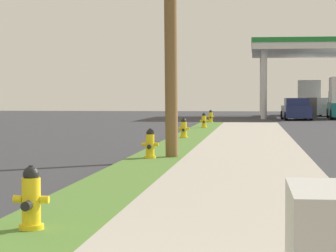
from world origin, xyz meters
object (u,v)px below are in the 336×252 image
(car_silver_by_far_pump, at_px, (322,108))
(truck_tan_at_forecourt, at_px, (309,99))
(fire_hydrant_second, at_px, (150,145))
(fire_hydrant_nearest, at_px, (31,201))
(fire_hydrant_fifth, at_px, (211,117))
(fire_hydrant_fourth, at_px, (204,121))
(fire_hydrant_third, at_px, (184,129))
(car_navy_by_near_pump, at_px, (296,110))

(car_silver_by_far_pump, height_order, truck_tan_at_forecourt, truck_tan_at_forecourt)
(fire_hydrant_second, relative_size, truck_tan_at_forecourt, 0.11)
(fire_hydrant_nearest, bearing_deg, fire_hydrant_fifth, 90.02)
(fire_hydrant_fourth, distance_m, fire_hydrant_fifth, 7.85)
(fire_hydrant_second, distance_m, truck_tan_at_forecourt, 49.05)
(fire_hydrant_nearest, bearing_deg, fire_hydrant_fourth, 89.76)
(fire_hydrant_fifth, bearing_deg, fire_hydrant_third, -90.09)
(fire_hydrant_fourth, xyz_separation_m, truck_tan_at_forecourt, (7.43, 30.37, 1.04))
(fire_hydrant_fourth, bearing_deg, fire_hydrant_second, -90.40)
(fire_hydrant_fifth, bearing_deg, fire_hydrant_second, -90.00)
(fire_hydrant_second, distance_m, car_silver_by_far_pump, 46.20)
(fire_hydrant_nearest, distance_m, fire_hydrant_fifth, 35.75)
(fire_hydrant_nearest, bearing_deg, truck_tan_at_forecourt, 82.62)
(fire_hydrant_nearest, height_order, car_silver_by_far_pump, car_silver_by_far_pump)
(fire_hydrant_fifth, bearing_deg, fire_hydrant_nearest, -89.98)
(fire_hydrant_fourth, bearing_deg, car_silver_by_far_pump, 73.12)
(fire_hydrant_third, bearing_deg, truck_tan_at_forecourt, 79.09)
(fire_hydrant_fifth, distance_m, car_silver_by_far_pump, 21.23)
(car_navy_by_near_pump, relative_size, truck_tan_at_forecourt, 0.70)
(fire_hydrant_second, relative_size, car_navy_by_near_pump, 0.16)
(fire_hydrant_third, bearing_deg, fire_hydrant_fourth, 89.02)
(fire_hydrant_nearest, distance_m, car_silver_by_far_pump, 55.88)
(fire_hydrant_fourth, xyz_separation_m, car_navy_by_near_pump, (5.50, 16.84, 0.28))
(car_silver_by_far_pump, xyz_separation_m, truck_tan_at_forecourt, (-0.86, 3.03, 0.77))
(fire_hydrant_nearest, xyz_separation_m, fire_hydrant_second, (-0.01, 9.82, 0.00))
(fire_hydrant_nearest, relative_size, fire_hydrant_fifth, 1.00)
(car_navy_by_near_pump, distance_m, truck_tan_at_forecourt, 13.69)
(fire_hydrant_nearest, height_order, fire_hydrant_fifth, same)
(fire_hydrant_second, height_order, truck_tan_at_forecourt, truck_tan_at_forecourt)
(car_navy_by_near_pump, bearing_deg, fire_hydrant_nearest, -97.16)
(fire_hydrant_fifth, xyz_separation_m, car_silver_by_far_pump, (8.42, 19.49, 0.28))
(fire_hydrant_fifth, bearing_deg, truck_tan_at_forecourt, 71.45)
(fire_hydrant_fourth, height_order, car_navy_by_near_pump, car_navy_by_near_pump)
(car_silver_by_far_pump, bearing_deg, truck_tan_at_forecourt, 105.89)
(car_silver_by_far_pump, distance_m, truck_tan_at_forecourt, 3.24)
(fire_hydrant_second, xyz_separation_m, car_silver_by_far_pump, (8.42, 45.42, 0.28))
(fire_hydrant_third, xyz_separation_m, truck_tan_at_forecourt, (7.58, 39.36, 1.04))
(fire_hydrant_fourth, height_order, car_silver_by_far_pump, car_silver_by_far_pump)
(fire_hydrant_nearest, xyz_separation_m, truck_tan_at_forecourt, (7.55, 58.27, 1.04))
(fire_hydrant_fourth, relative_size, truck_tan_at_forecourt, 0.11)
(fire_hydrant_nearest, height_order, car_navy_by_near_pump, car_navy_by_near_pump)
(fire_hydrant_nearest, height_order, fire_hydrant_third, same)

